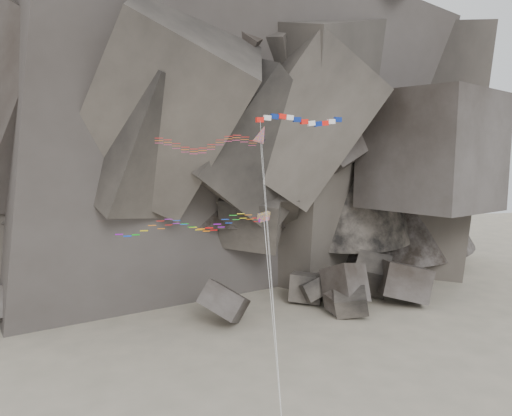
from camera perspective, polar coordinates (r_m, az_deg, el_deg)
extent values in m
cube|color=#47423F|center=(94.07, 16.62, -8.75)|extent=(10.34, 8.68, 8.32)
cube|color=#47423F|center=(80.68, -3.65, -11.93)|extent=(9.04, 8.44, 8.05)
cube|color=#47423F|center=(85.56, 10.79, -11.14)|extent=(6.87, 6.33, 5.29)
cube|color=#47423F|center=(86.28, 9.44, -11.09)|extent=(4.89, 5.55, 4.40)
cube|color=#47423F|center=(88.07, 10.10, -9.51)|extent=(7.49, 9.78, 9.10)
cube|color=#47423F|center=(97.18, 13.07, -8.17)|extent=(8.85, 10.10, 8.55)
cube|color=#47423F|center=(91.79, 5.80, -9.23)|extent=(7.40, 6.78, 5.54)
cube|color=#47423F|center=(89.85, -25.57, -10.33)|extent=(7.53, 8.91, 7.60)
cube|color=#47423F|center=(91.52, 6.88, -9.82)|extent=(7.33, 6.70, 6.52)
cube|color=#47423F|center=(90.25, -26.44, -10.85)|extent=(5.22, 6.31, 5.41)
cylinder|color=silver|center=(46.38, 1.82, -9.42)|extent=(0.84, 7.12, 27.98)
cube|color=red|center=(51.08, 0.43, 10.05)|extent=(0.79, 0.56, 0.50)
cube|color=white|center=(51.29, 1.28, 10.26)|extent=(0.83, 0.57, 0.56)
cube|color=navy|center=(51.46, 2.14, 10.40)|extent=(0.85, 0.57, 0.59)
cube|color=red|center=(51.61, 3.00, 10.41)|extent=(0.85, 0.57, 0.60)
cube|color=white|center=(51.77, 3.85, 10.27)|extent=(0.83, 0.57, 0.57)
cube|color=navy|center=(51.95, 4.70, 10.04)|extent=(0.80, 0.56, 0.51)
cube|color=red|center=(52.19, 5.52, 9.79)|extent=(0.82, 0.56, 0.54)
cube|color=white|center=(52.48, 6.31, 9.59)|extent=(0.84, 0.57, 0.59)
cube|color=navy|center=(52.83, 7.09, 9.52)|extent=(0.85, 0.57, 0.60)
cube|color=red|center=(53.23, 7.84, 9.58)|extent=(0.84, 0.57, 0.58)
cube|color=white|center=(53.65, 8.58, 9.74)|extent=(0.81, 0.56, 0.53)
cube|color=navy|center=(54.07, 9.32, 9.94)|extent=(0.81, 0.56, 0.53)
cylinder|color=silver|center=(47.65, 1.78, -7.86)|extent=(0.21, 10.22, 29.72)
cube|color=yellow|center=(49.20, 0.88, -0.90)|extent=(1.43, 1.15, 0.82)
cube|color=#0CB219|center=(49.06, 0.93, -1.29)|extent=(1.19, 0.91, 0.56)
cylinder|color=silver|center=(48.11, 2.01, -13.63)|extent=(0.30, 7.98, 20.28)
cube|color=red|center=(52.51, 0.88, -1.20)|extent=(0.51, 0.35, 0.37)
cube|color=navy|center=(52.48, 0.67, -1.21)|extent=(0.20, 0.15, 0.38)
cylinder|color=silver|center=(49.75, 1.97, -13.37)|extent=(0.41, 11.13, 19.50)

